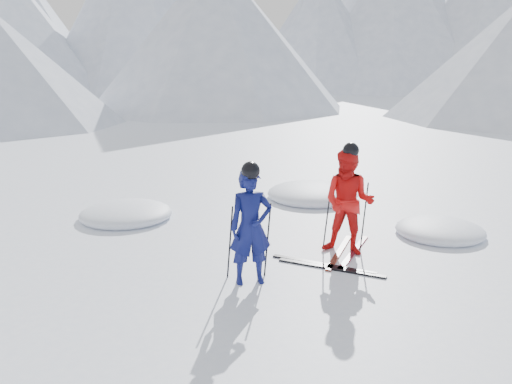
{
  "coord_description": "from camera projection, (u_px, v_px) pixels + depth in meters",
  "views": [
    {
      "loc": [
        -2.22,
        -7.75,
        3.19
      ],
      "look_at": [
        -2.06,
        0.5,
        1.1
      ],
      "focal_mm": 38.0,
      "sensor_mm": 36.0,
      "label": 1
    }
  ],
  "objects": [
    {
      "name": "ground",
      "position": [
        390.0,
        268.0,
        8.34
      ],
      "size": [
        160.0,
        160.0,
        0.0
      ],
      "primitive_type": "plane",
      "color": "white",
      "rests_on": "ground"
    },
    {
      "name": "mountain_range",
      "position": [
        349.0,
        7.0,
        41.01
      ],
      "size": [
        106.15,
        62.94,
        15.53
      ],
      "color": "#B2BCD1",
      "rests_on": "ground"
    },
    {
      "name": "skier_blue",
      "position": [
        251.0,
        227.0,
        7.64
      ],
      "size": [
        0.68,
        0.52,
        1.67
      ],
      "primitive_type": "imported",
      "rotation": [
        0.0,
        0.0,
        0.21
      ],
      "color": "#0D1353",
      "rests_on": "ground"
    },
    {
      "name": "skier_red",
      "position": [
        349.0,
        202.0,
        8.78
      ],
      "size": [
        1.04,
        0.94,
        1.74
      ],
      "primitive_type": "imported",
      "rotation": [
        0.0,
        0.0,
        -0.41
      ],
      "color": "red",
      "rests_on": "ground"
    },
    {
      "name": "pole_blue_left",
      "position": [
        230.0,
        242.0,
        7.84
      ],
      "size": [
        0.11,
        0.08,
        1.11
      ],
      "primitive_type": "cylinder",
      "rotation": [
        0.05,
        0.08,
        0.0
      ],
      "color": "black",
      "rests_on": "ground"
    },
    {
      "name": "pole_blue_right",
      "position": [
        268.0,
        240.0,
        7.95
      ],
      "size": [
        0.11,
        0.07,
        1.11
      ],
      "primitive_type": "cylinder",
      "rotation": [
        -0.04,
        0.08,
        0.0
      ],
      "color": "black",
      "rests_on": "ground"
    },
    {
      "name": "pole_red_left",
      "position": [
        327.0,
        215.0,
        9.09
      ],
      "size": [
        0.12,
        0.09,
        1.16
      ],
      "primitive_type": "cylinder",
      "rotation": [
        0.06,
        0.08,
        0.0
      ],
      "color": "black",
      "rests_on": "ground"
    },
    {
      "name": "pole_red_right",
      "position": [
        364.0,
        217.0,
        9.0
      ],
      "size": [
        0.12,
        0.08,
        1.16
      ],
      "primitive_type": "cylinder",
      "rotation": [
        -0.05,
        0.08,
        0.0
      ],
      "color": "black",
      "rests_on": "ground"
    },
    {
      "name": "ski_worn_left",
      "position": [
        339.0,
        252.0,
        8.99
      ],
      "size": [
        0.7,
        1.62,
        0.03
      ],
      "primitive_type": "cube",
      "rotation": [
        0.0,
        0.0,
        -0.37
      ],
      "color": "black",
      "rests_on": "ground"
    },
    {
      "name": "ski_worn_right",
      "position": [
        354.0,
        252.0,
        8.99
      ],
      "size": [
        0.81,
        1.58,
        0.03
      ],
      "primitive_type": "cube",
      "rotation": [
        0.0,
        0.0,
        -0.44
      ],
      "color": "black",
      "rests_on": "ground"
    },
    {
      "name": "ski_loose_a",
      "position": [
        323.0,
        265.0,
        8.45
      ],
      "size": [
        1.54,
        0.88,
        0.03
      ],
      "primitive_type": "cube",
      "rotation": [
        0.0,
        0.0,
        1.08
      ],
      "color": "black",
      "rests_on": "ground"
    },
    {
      "name": "ski_loose_b",
      "position": [
        331.0,
        268.0,
        8.31
      ],
      "size": [
        1.57,
        0.83,
        0.03
      ],
      "primitive_type": "cube",
      "rotation": [
        0.0,
        0.0,
        1.11
      ],
      "color": "black",
      "rests_on": "ground"
    },
    {
      "name": "snow_lumps",
      "position": [
        292.0,
        215.0,
        11.13
      ],
      "size": [
        9.48,
        7.74,
        0.46
      ],
      "color": "white",
      "rests_on": "ground"
    }
  ]
}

